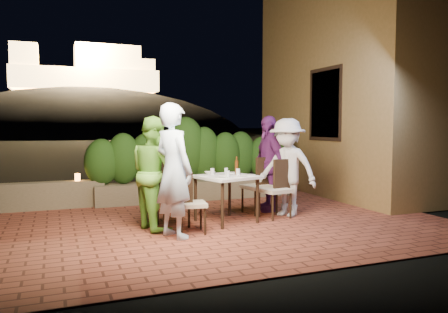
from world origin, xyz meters
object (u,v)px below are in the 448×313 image
diner_blue (174,171)px  diner_purple (269,163)px  diner_green (155,173)px  beer_bottle (237,165)px  chair_left_front (191,203)px  chair_left_back (173,194)px  bowl (210,173)px  chair_right_front (275,189)px  chair_right_back (257,185)px  dining_table (226,199)px  parapet_lamp (78,177)px  diner_white (287,167)px

diner_blue → diner_purple: diner_blue is taller
diner_blue → diner_green: diner_blue is taller
diner_green → beer_bottle: bearing=-98.6°
beer_bottle → diner_green: 1.39m
chair_left_front → diner_green: bearing=140.3°
chair_left_back → bowl: bearing=18.3°
beer_bottle → bowl: bearing=153.6°
bowl → diner_green: 1.04m
beer_bottle → diner_purple: (0.84, 0.50, -0.03)m
chair_right_front → diner_blue: 2.05m
beer_bottle → chair_right_back: size_ratio=0.30×
bowl → dining_table: bearing=-59.1°
beer_bottle → diner_blue: size_ratio=0.16×
dining_table → diner_blue: (-1.03, -0.62, 0.56)m
beer_bottle → diner_green: (-1.38, -0.12, -0.05)m
diner_green → parapet_lamp: diner_green is taller
chair_left_back → chair_right_front: size_ratio=1.03×
chair_right_back → diner_white: (0.37, -0.41, 0.34)m
diner_white → diner_purple: size_ratio=0.97×
chair_left_back → chair_right_back: size_ratio=1.03×
dining_table → bowl: (-0.17, 0.29, 0.40)m
chair_right_back → parapet_lamp: bearing=-43.0°
chair_right_back → chair_left_back: bearing=3.1°
chair_right_front → chair_right_back: 0.49m
dining_table → parapet_lamp: dining_table is taller
diner_green → chair_left_front: bearing=-151.0°
beer_bottle → diner_white: diner_white is taller
diner_green → diner_purple: (2.23, 0.62, 0.02)m
beer_bottle → chair_left_front: 1.21m
chair_left_front → chair_right_front: (1.61, 0.49, 0.05)m
chair_left_back → parapet_lamp: bearing=117.6°
chair_right_back → diner_green: bearing=2.1°
beer_bottle → parapet_lamp: size_ratio=2.11×
diner_blue → chair_right_back: bearing=-81.7°
dining_table → chair_left_front: size_ratio=0.97×
dining_table → diner_white: bearing=3.3°
chair_left_front → parapet_lamp: chair_left_front is taller
diner_blue → chair_right_front: bearing=-95.0°
diner_white → diner_blue: bearing=-104.7°
dining_table → chair_right_front: 0.88m
chair_left_back → diner_blue: (-0.15, -0.65, 0.42)m
dining_table → beer_bottle: (0.22, 0.10, 0.52)m
dining_table → diner_purple: size_ratio=0.50×
bowl → chair_left_front: bearing=-125.6°
dining_table → beer_bottle: size_ratio=2.90×
dining_table → chair_right_front: (0.88, -0.00, 0.12)m
chair_right_front → diner_green: diner_green is taller
chair_right_back → chair_right_front: bearing=88.9°
chair_right_back → diner_purple: size_ratio=0.57×
beer_bottle → bowl: (-0.39, 0.20, -0.13)m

